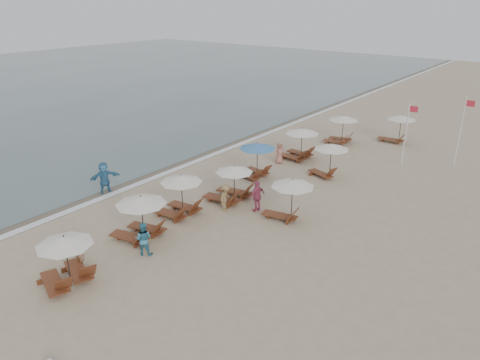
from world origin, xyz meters
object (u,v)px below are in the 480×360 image
Objects in this scene: inland_station_2 at (397,126)px; beachgoer_far_a at (257,196)px; lounger_station_2 at (179,196)px; beachgoer_near at (79,251)px; lounger_station_6 at (341,128)px; lounger_station_1 at (139,216)px; lounger_station_3 at (230,185)px; beachgoer_mid_a at (143,239)px; beachgoer_far_b at (280,153)px; lounger_station_5 at (299,143)px; inland_station_0 at (288,194)px; lounger_station_0 at (64,260)px; inland_station_1 at (328,155)px; waterline_walker at (104,177)px; flag_pole_near at (407,131)px; beachgoer_mid_b at (226,198)px; lounger_station_4 at (255,159)px.

inland_station_2 is 1.54× the size of beachgoer_far_a.
lounger_station_2 reaches higher than beachgoer_near.
lounger_station_6 reaches higher than beachgoer_near.
lounger_station_1 is 1.00× the size of lounger_station_3.
lounger_station_2 reaches higher than beachgoer_mid_a.
beachgoer_far_b is at bearing -113.68° from beachgoer_mid_a.
inland_station_2 is (4.10, 8.14, 0.19)m from lounger_station_5.
beachgoer_far_b is at bearing 125.65° from inland_station_0.
beachgoer_near is 0.86× the size of beachgoer_far_a.
lounger_station_1 is 6.42m from beachgoer_far_a.
lounger_station_0 is 1.32m from beachgoer_near.
inland_station_0 reaches higher than lounger_station_0.
waterline_walker is at bearing -131.93° from inland_station_1.
waterline_walker is (-10.39, -3.57, -0.49)m from inland_station_0.
lounger_station_3 is 2.03m from beachgoer_far_a.
waterline_walker is at bearing -110.77° from lounger_station_6.
lounger_station_2 is 1.70× the size of beachgoer_near.
lounger_station_3 is 1.77× the size of beachgoer_far_b.
inland_station_0 is 12.14m from flag_pole_near.
inland_station_1 is (3.25, -1.91, 0.30)m from lounger_station_5.
lounger_station_2 is 2.52m from beachgoer_mid_b.
lounger_station_4 reaches higher than beachgoer_far_b.
lounger_station_2 reaches higher than beachgoer_far_b.
inland_station_1 reaches higher than lounger_station_0.
beachgoer_far_b is (-0.24, 10.02, -0.37)m from lounger_station_2.
inland_station_0 is 6.77m from inland_station_1.
flag_pole_near reaches higher than lounger_station_4.
beachgoer_far_a is (2.68, 5.82, -0.28)m from lounger_station_1.
lounger_station_1 is 19.03m from flag_pole_near.
beachgoer_near is at bearing -113.95° from waterline_walker.
inland_station_2 is (4.40, 19.77, 0.23)m from lounger_station_2.
beachgoer_far_a reaches higher than beachgoer_mid_a.
lounger_station_0 is 1.03× the size of lounger_station_4.
beachgoer_mid_b is at bearing 74.89° from lounger_station_1.
lounger_station_2 is 0.95× the size of inland_station_2.
lounger_station_2 is 1.64× the size of beachgoer_mid_a.
lounger_station_0 is at bearing -83.06° from lounger_station_1.
lounger_station_5 is 15.44m from beachgoer_mid_a.
lounger_station_3 is 1.00× the size of lounger_station_5.
lounger_station_1 is 1.00× the size of lounger_station_5.
lounger_station_2 is 1.68× the size of beachgoer_mid_b.
lounger_station_4 reaches higher than lounger_station_1.
flag_pole_near reaches higher than lounger_station_1.
flag_pole_near is (6.63, 15.01, 1.28)m from lounger_station_2.
lounger_station_6 is at bearing 89.76° from lounger_station_3.
beachgoer_far_a is at bearing 65.29° from lounger_station_1.
beachgoer_near is (-4.68, -9.15, -0.68)m from inland_station_0.
beachgoer_mid_b is (0.59, -14.97, -0.47)m from lounger_station_6.
lounger_station_2 reaches higher than inland_station_0.
lounger_station_4 is at bearing -133.02° from beachgoer_far_a.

